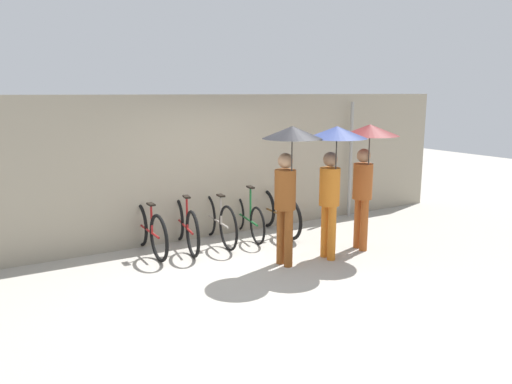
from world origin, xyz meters
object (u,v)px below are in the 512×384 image
object	(u,v)px
parked_bicycle_1	(185,225)
parked_bicycle_4	(277,213)
parked_bicycle_2	(217,220)
parked_bicycle_3	(247,217)
pedestrian_leading	(289,162)
pedestrian_trailing	(367,155)
parked_bicycle_0	(149,230)
pedestrian_center	(334,159)

from	to	relation	value
parked_bicycle_1	parked_bicycle_4	distance (m)	1.85
parked_bicycle_1	parked_bicycle_2	distance (m)	0.62
parked_bicycle_3	pedestrian_leading	world-z (taller)	pedestrian_leading
parked_bicycle_2	pedestrian_trailing	world-z (taller)	pedestrian_trailing
parked_bicycle_1	parked_bicycle_0	bearing A→B (deg)	95.58
parked_bicycle_4	pedestrian_trailing	size ratio (longest dim) A/B	0.83
parked_bicycle_0	parked_bicycle_4	xyz separation A→B (m)	(2.47, -0.05, -0.01)
parked_bicycle_3	parked_bicycle_4	size ratio (longest dim) A/B	0.96
parked_bicycle_2	pedestrian_leading	world-z (taller)	pedestrian_leading
parked_bicycle_2	parked_bicycle_1	bearing A→B (deg)	96.09
pedestrian_leading	parked_bicycle_0	bearing A→B (deg)	-53.03
parked_bicycle_3	pedestrian_trailing	distance (m)	2.45
parked_bicycle_1	parked_bicycle_4	xyz separation A→B (m)	(1.85, -0.02, -0.01)
parked_bicycle_4	pedestrian_center	bearing A→B (deg)	-179.16
parked_bicycle_0	pedestrian_leading	bearing A→B (deg)	-136.73
parked_bicycle_2	parked_bicycle_0	bearing A→B (deg)	94.13
pedestrian_leading	parked_bicycle_3	bearing A→B (deg)	-104.97
pedestrian_center	parked_bicycle_1	bearing A→B (deg)	-42.61
parked_bicycle_4	pedestrian_leading	bearing A→B (deg)	156.51
parked_bicycle_0	parked_bicycle_1	distance (m)	0.62
parked_bicycle_2	pedestrian_center	distance (m)	2.40
parked_bicycle_3	pedestrian_trailing	size ratio (longest dim) A/B	0.79
parked_bicycle_2	parked_bicycle_3	bearing A→B (deg)	-80.63
parked_bicycle_1	pedestrian_leading	bearing A→B (deg)	-140.61
parked_bicycle_1	pedestrian_center	size ratio (longest dim) A/B	0.85
parked_bicycle_2	pedestrian_trailing	xyz separation A→B (m)	(1.88, -1.65, 1.20)
parked_bicycle_4	pedestrian_trailing	distance (m)	2.13
parked_bicycle_2	pedestrian_leading	distance (m)	2.08
parked_bicycle_1	pedestrian_leading	world-z (taller)	pedestrian_leading
parked_bicycle_2	parked_bicycle_4	distance (m)	1.23
pedestrian_center	pedestrian_trailing	world-z (taller)	pedestrian_center
parked_bicycle_1	parked_bicycle_4	size ratio (longest dim) A/B	1.03
parked_bicycle_3	pedestrian_leading	xyz separation A→B (m)	(-0.25, -1.70, 1.23)
parked_bicycle_0	parked_bicycle_4	distance (m)	2.47
parked_bicycle_4	parked_bicycle_3	bearing A→B (deg)	87.98
parked_bicycle_2	pedestrian_trailing	distance (m)	2.78
pedestrian_center	parked_bicycle_0	bearing A→B (deg)	-34.56
parked_bicycle_3	pedestrian_center	world-z (taller)	pedestrian_center
parked_bicycle_2	pedestrian_center	world-z (taller)	pedestrian_center
parked_bicycle_2	pedestrian_center	bearing A→B (deg)	-142.05
parked_bicycle_0	pedestrian_trailing	xyz separation A→B (m)	(3.12, -1.67, 1.21)
parked_bicycle_2	pedestrian_trailing	bearing A→B (deg)	-125.93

